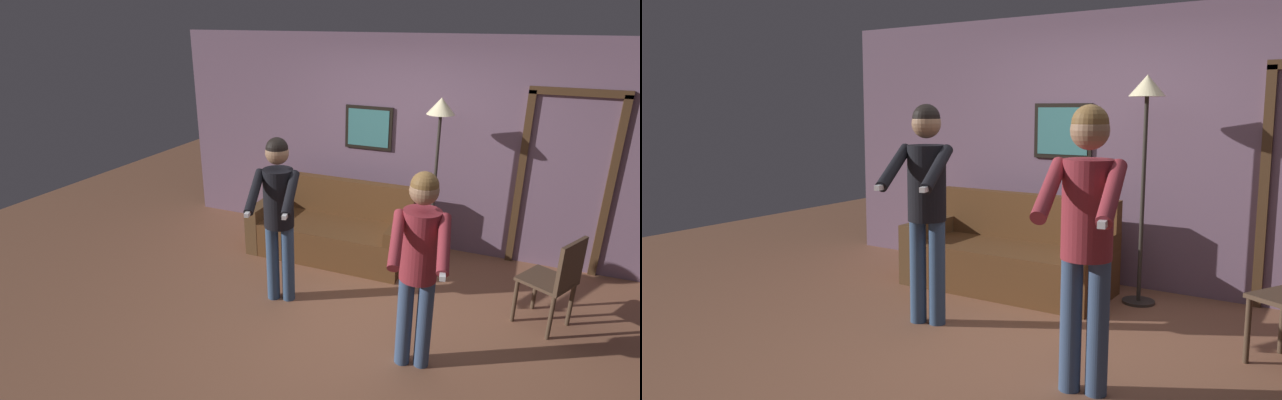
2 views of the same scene
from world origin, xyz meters
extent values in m
plane|color=#905B41|center=(0.00, 0.00, 0.00)|extent=(12.00, 12.00, 0.00)
cube|color=slate|center=(0.00, 1.95, 1.30)|extent=(6.40, 0.06, 2.60)
cube|color=black|center=(-0.59, 1.90, 1.47)|extent=(0.61, 0.02, 0.54)
cube|color=teal|center=(-0.59, 1.89, 1.47)|extent=(0.53, 0.01, 0.46)
cube|color=#4C331E|center=(1.24, 1.90, 1.02)|extent=(0.08, 0.04, 2.04)
cube|color=#4C331E|center=(2.14, 1.90, 1.02)|extent=(0.08, 0.04, 2.04)
cube|color=#4C331E|center=(1.69, 1.90, 2.04)|extent=(0.98, 0.04, 0.08)
cube|color=brown|center=(-0.81, 1.19, 0.21)|extent=(1.90, 0.86, 0.42)
cube|color=brown|center=(-0.81, 1.55, 0.65)|extent=(1.90, 0.15, 0.45)
cube|color=brown|center=(-1.68, 1.19, 0.29)|extent=(0.16, 0.85, 0.58)
cube|color=#58351A|center=(0.06, 1.20, 0.29)|extent=(0.16, 0.85, 0.58)
cylinder|color=#332D28|center=(0.36, 1.45, 0.01)|extent=(0.28, 0.28, 0.02)
cylinder|color=#332D28|center=(0.36, 1.45, 0.91)|extent=(0.04, 0.04, 1.76)
cone|color=#F9EAB7|center=(0.36, 1.45, 1.88)|extent=(0.31, 0.31, 0.18)
cylinder|color=#365176|center=(-0.96, 0.01, 0.41)|extent=(0.13, 0.13, 0.83)
cylinder|color=#365176|center=(-0.80, 0.06, 0.41)|extent=(0.13, 0.13, 0.83)
cylinder|color=black|center=(-0.88, 0.03, 1.12)|extent=(0.30, 0.30, 0.59)
sphere|color=#9E7556|center=(-0.88, 0.03, 1.57)|extent=(0.23, 0.23, 0.23)
sphere|color=black|center=(-0.88, 0.03, 1.61)|extent=(0.22, 0.22, 0.22)
cylinder|color=black|center=(-0.99, -0.23, 1.26)|extent=(0.22, 0.50, 0.33)
cube|color=white|center=(-0.93, -0.45, 1.14)|extent=(0.08, 0.16, 0.04)
cylinder|color=black|center=(-0.66, -0.14, 1.26)|extent=(0.22, 0.50, 0.33)
cube|color=white|center=(-0.60, -0.36, 1.14)|extent=(0.08, 0.16, 0.04)
cylinder|color=#384F73|center=(0.54, -0.46, 0.41)|extent=(0.13, 0.13, 0.82)
cylinder|color=#384F73|center=(0.70, -0.43, 0.41)|extent=(0.13, 0.13, 0.82)
cylinder|color=maroon|center=(0.62, -0.45, 1.11)|extent=(0.30, 0.30, 0.58)
sphere|color=#9E7556|center=(0.62, -0.45, 1.57)|extent=(0.23, 0.23, 0.23)
sphere|color=brown|center=(0.62, -0.45, 1.60)|extent=(0.21, 0.21, 0.21)
cylinder|color=maroon|center=(0.50, -0.70, 1.25)|extent=(0.18, 0.50, 0.33)
cylinder|color=maroon|center=(0.83, -0.64, 1.25)|extent=(0.18, 0.50, 0.33)
cube|color=white|center=(0.87, -0.86, 1.12)|extent=(0.07, 0.15, 0.04)
cylinder|color=#4C3828|center=(1.55, 0.87, 0.23)|extent=(0.04, 0.04, 0.45)
cylinder|color=#4C3828|center=(1.37, 0.56, 0.23)|extent=(0.04, 0.04, 0.45)
cylinder|color=#4C3828|center=(1.86, 0.70, 0.23)|extent=(0.04, 0.04, 0.45)
cylinder|color=#4C3828|center=(1.69, 0.38, 0.23)|extent=(0.04, 0.04, 0.45)
cube|color=#4C3828|center=(1.62, 0.63, 0.47)|extent=(0.57, 0.57, 0.03)
cube|color=#4C3828|center=(1.78, 0.53, 0.70)|extent=(0.23, 0.39, 0.45)
camera|label=1|loc=(1.31, -3.98, 2.80)|focal=28.00mm
camera|label=2|loc=(1.95, -3.81, 1.69)|focal=35.00mm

